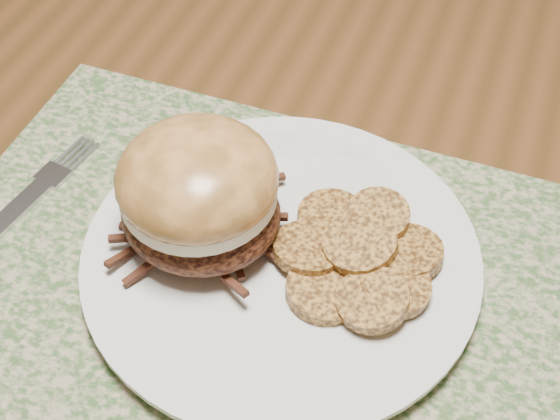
% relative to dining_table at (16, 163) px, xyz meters
% --- Properties ---
extents(dining_table, '(1.50, 0.90, 0.75)m').
position_rel_dining_table_xyz_m(dining_table, '(0.00, 0.00, 0.00)').
color(dining_table, brown).
rests_on(dining_table, ground).
extents(placemat, '(0.45, 0.33, 0.00)m').
position_rel_dining_table_xyz_m(placemat, '(0.28, -0.10, 0.08)').
color(placemat, '#3F5F30').
rests_on(placemat, dining_table).
extents(dinner_plate, '(0.26, 0.26, 0.02)m').
position_rel_dining_table_xyz_m(dinner_plate, '(0.30, -0.08, 0.09)').
color(dinner_plate, white).
rests_on(dinner_plate, placemat).
extents(pork_sandwich, '(0.14, 0.14, 0.09)m').
position_rel_dining_table_xyz_m(pork_sandwich, '(0.24, -0.09, 0.14)').
color(pork_sandwich, black).
rests_on(pork_sandwich, dinner_plate).
extents(roasted_potatoes, '(0.13, 0.13, 0.03)m').
position_rel_dining_table_xyz_m(roasted_potatoes, '(0.35, -0.08, 0.11)').
color(roasted_potatoes, '#B47C35').
rests_on(roasted_potatoes, dinner_plate).
extents(fork, '(0.05, 0.19, 0.00)m').
position_rel_dining_table_xyz_m(fork, '(0.09, -0.11, 0.09)').
color(fork, silver).
rests_on(fork, placemat).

